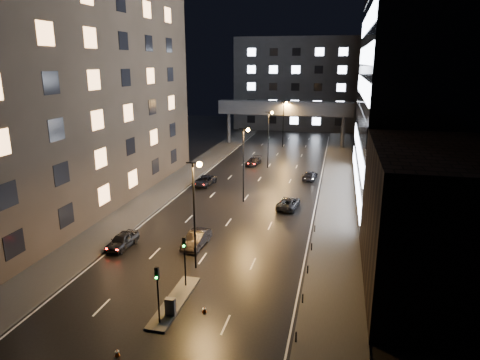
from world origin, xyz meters
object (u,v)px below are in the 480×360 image
Objects in this scene: car_away_d at (253,161)px; car_toward_a at (289,203)px; car_away_b at (196,239)px; utility_cabinet at (170,306)px; car_away_a at (122,240)px; car_away_c at (204,181)px; car_toward_b at (310,175)px.

car_away_d is 24.53m from car_toward_a.
utility_cabinet is (2.20, -12.47, 0.02)m from car_away_b.
utility_cabinet is at bearing 84.59° from car_toward_a.
car_away_d is at bearing 95.73° from car_away_b.
utility_cabinet is (3.63, -49.32, 0.11)m from car_away_d.
car_toward_a is (15.15, 16.15, -0.06)m from car_away_a.
car_toward_a is (14.00, -7.71, -0.00)m from car_away_c.
car_away_a is at bearing 53.37° from car_toward_a.
car_toward_b is at bearing 64.84° from car_away_a.
car_away_b is at bearing -81.09° from car_away_d.
car_away_b reaches higher than car_away_a.
car_away_a reaches higher than car_away_d.
utility_cabinet is (8.37, -34.32, 0.09)m from car_away_c.
car_toward_b is at bearing 31.66° from car_away_c.
car_away_a reaches higher than car_toward_a.
car_toward_a is at bearing 64.54° from car_away_b.
car_toward_a is at bearing -21.90° from car_away_c.
car_toward_a is (9.25, -22.72, 0.01)m from car_away_d.
car_away_a is 0.88× the size of car_toward_a.
utility_cabinet is at bearing -76.48° from car_away_b.
car_away_a is 35.34m from car_toward_b.
utility_cabinet reaches higher than car_away_c.
car_away_a is at bearing -161.10° from car_away_b.
car_toward_b is (16.82, 31.08, -0.09)m from car_away_a.
car_toward_b is (15.67, 7.21, -0.03)m from car_away_c.
utility_cabinet is at bearing 85.77° from car_toward_b.
car_away_b is at bearing 77.64° from car_toward_b.
utility_cabinet reaches higher than car_toward_a.
car_away_a is at bearing -91.93° from car_away_d.
car_toward_a reaches higher than car_toward_b.
car_away_d reaches higher than car_toward_b.
car_toward_b is (10.93, -7.79, -0.01)m from car_away_d.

